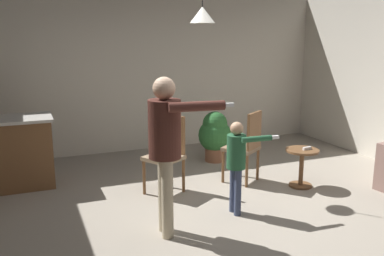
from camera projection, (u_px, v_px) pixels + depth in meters
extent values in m
plane|color=#9E9384|center=(237.00, 215.00, 4.77)|extent=(7.68, 7.68, 0.00)
cube|color=silver|center=(153.00, 73.00, 7.37)|extent=(6.40, 0.10, 2.70)
cylinder|color=brown|center=(384.00, 188.00, 5.54)|extent=(0.05, 0.05, 0.06)
cube|color=brown|center=(4.00, 155.00, 5.53)|extent=(1.20, 0.60, 0.91)
cube|color=beige|center=(1.00, 120.00, 5.42)|extent=(1.26, 0.66, 0.04)
cylinder|color=brown|center=(302.00, 150.00, 5.57)|extent=(0.44, 0.44, 0.03)
cylinder|color=brown|center=(301.00, 169.00, 5.62)|extent=(0.06, 0.06, 0.49)
cylinder|color=brown|center=(300.00, 185.00, 5.67)|extent=(0.31, 0.31, 0.03)
cylinder|color=tan|center=(164.00, 193.00, 4.32)|extent=(0.12, 0.12, 0.82)
cylinder|color=tan|center=(167.00, 199.00, 4.16)|extent=(0.12, 0.12, 0.82)
cylinder|color=#4C261E|center=(165.00, 129.00, 4.09)|extent=(0.32, 0.32, 0.58)
sphere|color=#D8AD8C|center=(164.00, 88.00, 4.00)|extent=(0.22, 0.22, 0.22)
cylinder|color=#4C261E|center=(161.00, 128.00, 4.27)|extent=(0.10, 0.10, 0.55)
cylinder|color=#4C261E|center=(197.00, 106.00, 3.93)|extent=(0.55, 0.16, 0.10)
cube|color=white|center=(227.00, 105.00, 4.01)|extent=(0.13, 0.05, 0.04)
cylinder|color=#384260|center=(233.00, 189.00, 4.82)|extent=(0.08, 0.08, 0.54)
cylinder|color=#384260|center=(237.00, 193.00, 4.71)|extent=(0.08, 0.08, 0.54)
cylinder|color=#265938|center=(236.00, 152.00, 4.66)|extent=(0.21, 0.21, 0.38)
sphere|color=tan|center=(237.00, 128.00, 4.61)|extent=(0.15, 0.15, 0.15)
cylinder|color=#265938|center=(232.00, 150.00, 4.78)|extent=(0.06, 0.06, 0.36)
cylinder|color=#265938|center=(256.00, 139.00, 4.57)|extent=(0.36, 0.08, 0.06)
cube|color=white|center=(273.00, 137.00, 4.64)|extent=(0.13, 0.04, 0.04)
cylinder|color=brown|center=(184.00, 175.00, 5.43)|extent=(0.04, 0.04, 0.45)
cylinder|color=brown|center=(162.00, 170.00, 5.64)|extent=(0.04, 0.04, 0.45)
cylinder|color=brown|center=(166.00, 183.00, 5.14)|extent=(0.04, 0.04, 0.45)
cylinder|color=brown|center=(144.00, 177.00, 5.35)|extent=(0.04, 0.04, 0.45)
cube|color=#997F60|center=(164.00, 158.00, 5.34)|extent=(0.58, 0.58, 0.05)
cube|color=brown|center=(173.00, 134.00, 5.43)|extent=(0.23, 0.34, 0.50)
cylinder|color=brown|center=(247.00, 171.00, 5.60)|extent=(0.04, 0.04, 0.45)
cylinder|color=brown|center=(258.00, 164.00, 5.89)|extent=(0.04, 0.04, 0.45)
cylinder|color=brown|center=(223.00, 167.00, 5.79)|extent=(0.04, 0.04, 0.45)
cylinder|color=brown|center=(235.00, 160.00, 6.08)|extent=(0.04, 0.04, 0.45)
cube|color=#7F664C|center=(241.00, 148.00, 5.79)|extent=(0.59, 0.59, 0.05)
cube|color=brown|center=(254.00, 131.00, 5.63)|extent=(0.33, 0.25, 0.50)
cylinder|color=brown|center=(215.00, 154.00, 6.80)|extent=(0.31, 0.31, 0.24)
sphere|color=#2D6B33|center=(215.00, 135.00, 6.73)|extent=(0.53, 0.53, 0.53)
sphere|color=#2D6B33|center=(215.00, 124.00, 6.69)|extent=(0.40, 0.40, 0.40)
cube|color=white|center=(307.00, 148.00, 5.55)|extent=(0.13, 0.05, 0.04)
cone|color=silver|center=(202.00, 15.00, 5.19)|extent=(0.32, 0.32, 0.20)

